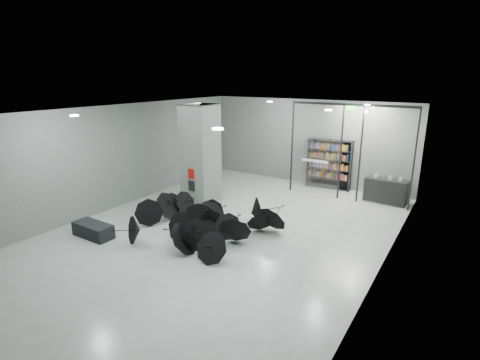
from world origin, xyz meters
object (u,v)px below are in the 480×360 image
Objects in this scene: shop_counter at (386,191)px; umbrella_cluster at (205,226)px; column at (200,155)px; bench at (93,230)px; bookshelf at (329,164)px.

shop_counter is 7.84m from umbrella_cluster.
column is 2.83× the size of bench.
bookshelf is 0.43× the size of umbrella_cluster.
column is at bearing -144.66° from shop_counter.
column is 3.68m from umbrella_cluster.
shop_counter is 0.31× the size of umbrella_cluster.
bench is (-0.85, -4.59, -1.77)m from column.
bench is at bearing -120.81° from bookshelf.
bookshelf is at bearing 77.37° from umbrella_cluster.
column reaches higher than umbrella_cluster.
bench is 3.61m from umbrella_cluster.
bench is 0.27× the size of umbrella_cluster.
column is 0.76× the size of umbrella_cluster.
shop_counter is at bearing 32.06° from column.
column is at bearing -132.82° from bookshelf.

